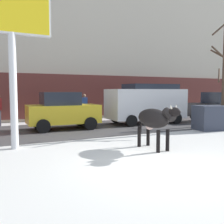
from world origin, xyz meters
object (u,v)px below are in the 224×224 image
(cow_black, at_px, (155,119))
(car_yellow_hatchback, at_px, (63,111))
(pedestrian_near_billboard, at_px, (84,108))
(billboard, at_px, (11,16))
(car_white_van, at_px, (146,102))
(dumpster, at_px, (212,118))
(bare_tree_right_lot, at_px, (224,71))
(car_black_sedan, at_px, (221,107))

(cow_black, xyz_separation_m, car_yellow_hatchback, (-1.52, 5.70, -0.07))
(cow_black, bearing_deg, pedestrian_near_billboard, 86.16)
(cow_black, xyz_separation_m, billboard, (-4.12, 2.10, 3.32))
(car_white_van, xyz_separation_m, dumpster, (1.55, -3.55, -0.64))
(car_white_van, bearing_deg, billboard, -154.06)
(bare_tree_right_lot, bearing_deg, car_black_sedan, 42.23)
(car_black_sedan, bearing_deg, billboard, -167.70)
(cow_black, relative_size, pedestrian_near_billboard, 1.11)
(pedestrian_near_billboard, bearing_deg, car_yellow_hatchback, -129.35)
(car_black_sedan, xyz_separation_m, bare_tree_right_lot, (-2.98, -2.70, 1.99))
(car_white_van, height_order, bare_tree_right_lot, bare_tree_right_lot)
(car_yellow_hatchback, height_order, car_black_sedan, car_yellow_hatchback)
(billboard, bearing_deg, car_black_sedan, 12.30)
(car_yellow_hatchback, xyz_separation_m, dumpster, (6.62, -3.42, -0.33))
(cow_black, height_order, car_black_sedan, car_black_sedan)
(car_yellow_hatchback, relative_size, pedestrian_near_billboard, 2.05)
(billboard, xyz_separation_m, car_black_sedan, (12.80, 2.79, -3.41))
(car_black_sedan, distance_m, pedestrian_near_billboard, 8.78)
(car_yellow_hatchback, xyz_separation_m, car_black_sedan, (10.19, -0.82, -0.02))
(car_white_van, relative_size, pedestrian_near_billboard, 2.69)
(car_yellow_hatchback, xyz_separation_m, bare_tree_right_lot, (7.21, -3.52, 1.97))
(cow_black, bearing_deg, bare_tree_right_lot, 20.98)
(cow_black, xyz_separation_m, car_white_van, (3.56, 5.83, 0.25))
(car_yellow_hatchback, height_order, dumpster, car_yellow_hatchback)
(pedestrian_near_billboard, bearing_deg, dumpster, -52.55)
(car_black_sedan, distance_m, dumpster, 4.43)
(car_white_van, bearing_deg, cow_black, -121.40)
(cow_black, relative_size, dumpster, 1.13)
(car_yellow_hatchback, relative_size, car_black_sedan, 0.83)
(cow_black, xyz_separation_m, car_black_sedan, (8.67, 4.89, -0.09))
(car_white_van, bearing_deg, pedestrian_near_billboard, 141.46)
(car_yellow_hatchback, relative_size, dumpster, 2.09)
(car_white_van, xyz_separation_m, car_black_sedan, (5.11, -0.95, -0.33))
(billboard, height_order, car_black_sedan, billboard)
(bare_tree_right_lot, bearing_deg, billboard, -179.48)
(car_yellow_hatchback, bearing_deg, cow_black, -75.11)
(car_yellow_hatchback, distance_m, bare_tree_right_lot, 8.26)
(bare_tree_right_lot, distance_m, dumpster, 2.37)
(cow_black, distance_m, car_white_van, 6.84)
(pedestrian_near_billboard, distance_m, bare_tree_right_lot, 8.19)
(billboard, relative_size, bare_tree_right_lot, 1.03)
(billboard, distance_m, dumpster, 9.95)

